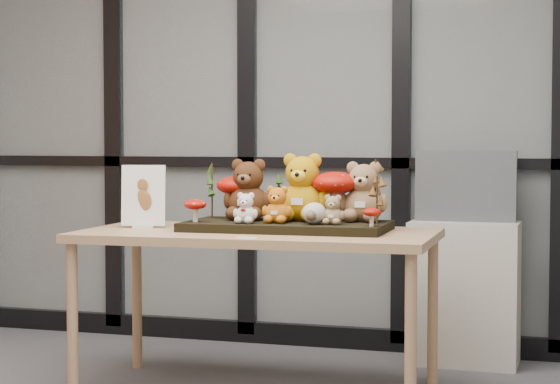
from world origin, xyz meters
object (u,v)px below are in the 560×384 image
(diorama_tray, at_px, (287,226))
(bear_pooh_yellow, at_px, (302,184))
(monitor, at_px, (466,186))
(plush_cream_hedgehog, at_px, (314,212))
(bear_white_bow, at_px, (246,206))
(mushroom_back_right, at_px, (335,194))
(sign_holder, at_px, (143,199))
(mushroom_front_left, at_px, (195,210))
(mushroom_back_left, at_px, (238,195))
(bear_small_yellow, at_px, (277,203))
(cabinet, at_px, (464,293))
(bear_beige_small, at_px, (333,208))
(mushroom_front_right, at_px, (372,216))
(bear_brown_medium, at_px, (249,186))
(display_table, at_px, (258,245))
(bear_tan_back, at_px, (364,189))

(diorama_tray, distance_m, bear_pooh_yellow, 0.22)
(monitor, bearing_deg, plush_cream_hedgehog, -119.37)
(bear_white_bow, distance_m, monitor, 1.34)
(diorama_tray, bearing_deg, bear_white_bow, -139.65)
(mushroom_back_right, bearing_deg, bear_pooh_yellow, -169.55)
(sign_holder, height_order, monitor, monitor)
(bear_white_bow, height_order, mushroom_front_left, bear_white_bow)
(mushroom_back_left, bearing_deg, bear_small_yellow, -36.03)
(mushroom_back_right, relative_size, cabinet, 0.34)
(bear_small_yellow, bearing_deg, mushroom_back_right, 38.52)
(bear_beige_small, relative_size, cabinet, 0.20)
(mushroom_front_right, bearing_deg, diorama_tray, 162.36)
(bear_beige_small, relative_size, mushroom_front_left, 1.27)
(bear_brown_medium, distance_m, monitor, 1.24)
(bear_pooh_yellow, relative_size, mushroom_front_left, 3.01)
(mushroom_back_left, height_order, mushroom_front_right, mushroom_back_left)
(display_table, relative_size, diorama_tray, 1.76)
(mushroom_front_left, relative_size, sign_holder, 0.39)
(display_table, relative_size, bear_white_bow, 10.64)
(display_table, height_order, bear_tan_back, bear_tan_back)
(diorama_tray, relative_size, mushroom_back_right, 3.66)
(mushroom_back_right, bearing_deg, bear_white_bow, -145.46)
(bear_tan_back, bearing_deg, mushroom_front_right, -71.63)
(mushroom_front_left, bearing_deg, mushroom_front_right, 0.11)
(plush_cream_hedgehog, bearing_deg, mushroom_front_right, -10.15)
(bear_small_yellow, bearing_deg, mushroom_front_left, -172.74)
(bear_pooh_yellow, xyz_separation_m, mushroom_back_right, (0.15, 0.03, -0.05))
(bear_pooh_yellow, height_order, monitor, bear_pooh_yellow)
(bear_tan_back, bearing_deg, bear_small_yellow, -152.40)
(diorama_tray, distance_m, plush_cream_hedgehog, 0.20)
(display_table, xyz_separation_m, mushroom_back_right, (0.32, 0.17, 0.23))
(bear_brown_medium, distance_m, mushroom_front_right, 0.68)
(bear_tan_back, height_order, monitor, monitor)
(bear_pooh_yellow, distance_m, plush_cream_hedgehog, 0.24)
(mushroom_front_left, xyz_separation_m, monitor, (1.11, 1.02, 0.08))
(bear_beige_small, height_order, mushroom_front_right, bear_beige_small)
(bear_brown_medium, xyz_separation_m, cabinet, (0.92, 0.81, -0.58))
(diorama_tray, distance_m, mushroom_back_right, 0.27)
(bear_white_bow, xyz_separation_m, mushroom_back_right, (0.36, 0.24, 0.05))
(display_table, xyz_separation_m, cabinet, (0.83, 0.93, -0.32))
(bear_small_yellow, distance_m, cabinet, 1.30)
(mushroom_front_left, height_order, mushroom_front_right, mushroom_front_left)
(bear_brown_medium, relative_size, mushroom_back_right, 1.24)
(bear_small_yellow, xyz_separation_m, mushroom_front_right, (0.45, -0.06, -0.05))
(monitor, bearing_deg, cabinet, -90.00)
(bear_brown_medium, distance_m, bear_beige_small, 0.48)
(mushroom_front_right, xyz_separation_m, monitor, (0.28, 1.02, 0.09))
(mushroom_back_right, xyz_separation_m, cabinet, (0.51, 0.76, -0.55))
(display_table, bearing_deg, bear_brown_medium, 123.41)
(display_table, distance_m, plush_cream_hedgehog, 0.32)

